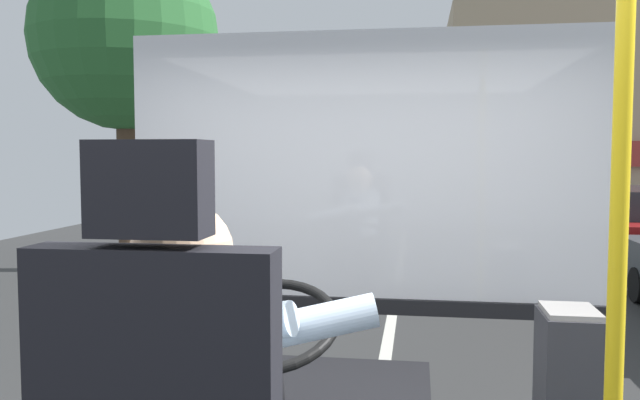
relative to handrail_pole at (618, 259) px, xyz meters
name	(u,v)px	position (x,y,z in m)	size (l,w,h in m)	color
ground	(399,273)	(-0.77, 8.91, -1.70)	(18.00, 44.00, 0.06)	#323232
handrail_pole	(618,259)	(0.00, 0.00, 0.00)	(0.04, 0.04, 2.11)	gold
windshield_panel	(362,204)	(-0.77, 1.73, -0.01)	(2.50, 0.08, 1.48)	white
street_tree	(125,39)	(-5.21, 8.39, 2.12)	(3.01, 3.01, 5.33)	#4C3828
parked_car_white	(552,199)	(3.18, 16.78, -0.98)	(1.88, 3.90, 1.35)	silver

